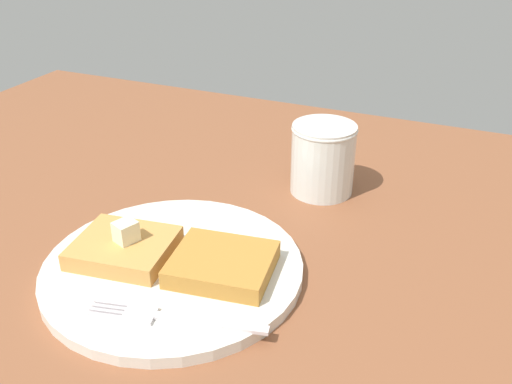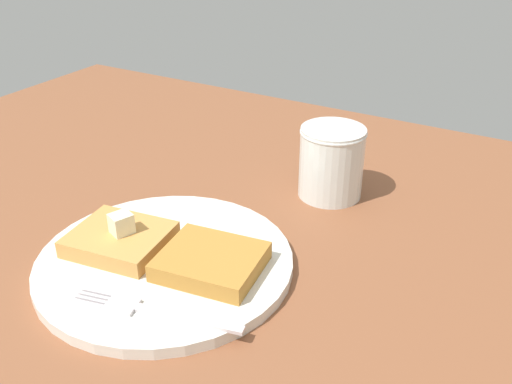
{
  "view_description": "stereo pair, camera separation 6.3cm",
  "coord_description": "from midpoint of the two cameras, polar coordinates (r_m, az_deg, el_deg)",
  "views": [
    {
      "loc": [
        26.5,
        -32.82,
        36.34
      ],
      "look_at": [
        4.68,
        17.76,
        6.48
      ],
      "focal_mm": 40.0,
      "sensor_mm": 36.0,
      "label": 1
    },
    {
      "loc": [
        32.1,
        -30.02,
        36.34
      ],
      "look_at": [
        4.68,
        17.76,
        6.48
      ],
      "focal_mm": 40.0,
      "sensor_mm": 36.0,
      "label": 2
    }
  ],
  "objects": [
    {
      "name": "table_surface",
      "position": [
        0.56,
        -10.33,
        -11.55
      ],
      "size": [
        116.45,
        116.45,
        1.98
      ],
      "primitive_type": "cube",
      "color": "brown",
      "rests_on": "ground"
    },
    {
      "name": "toast_slice_left",
      "position": [
        0.6,
        -10.56,
        -4.77
      ],
      "size": [
        10.57,
        9.51,
        1.82
      ],
      "primitive_type": "cube",
      "rotation": [
        0.0,
        0.0,
        0.14
      ],
      "color": "#CA8E46",
      "rests_on": "plate"
    },
    {
      "name": "fork",
      "position": [
        0.51,
        -7.5,
        -11.76
      ],
      "size": [
        15.94,
        4.79,
        0.36
      ],
      "color": "silver",
      "rests_on": "plate"
    },
    {
      "name": "plate",
      "position": [
        0.58,
        -6.04,
        -7.05
      ],
      "size": [
        25.89,
        25.89,
        1.17
      ],
      "color": "silver",
      "rests_on": "table_surface"
    },
    {
      "name": "butter_pat_primary",
      "position": [
        0.59,
        -10.37,
        -3.21
      ],
      "size": [
        2.54,
        2.66,
        2.12
      ],
      "primitive_type": "cube",
      "rotation": [
        0.0,
        0.0,
        1.2
      ],
      "color": "#F2ECC4",
      "rests_on": "toast_slice_left"
    },
    {
      "name": "toast_slice_middle",
      "position": [
        0.56,
        -1.3,
        -7.07
      ],
      "size": [
        10.57,
        9.51,
        1.82
      ],
      "primitive_type": "cube",
      "rotation": [
        0.0,
        0.0,
        0.14
      ],
      "color": "#B37A31",
      "rests_on": "plate"
    },
    {
      "name": "syrup_jar",
      "position": [
        0.71,
        10.05,
        2.58
      ],
      "size": [
        8.04,
        8.04,
        8.85
      ],
      "color": "#3C190A",
      "rests_on": "table_surface"
    }
  ]
}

